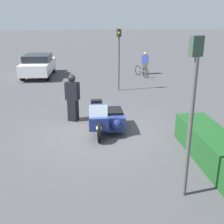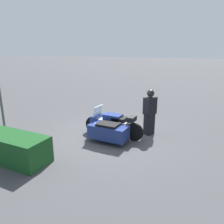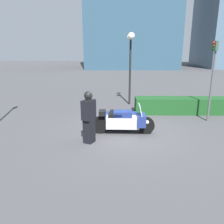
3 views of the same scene
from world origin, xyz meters
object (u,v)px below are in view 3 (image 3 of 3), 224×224
at_px(police_motorcycle, 123,120).
at_px(traffic_light_near, 213,70).
at_px(hedge_bush_curbside, 181,105).
at_px(twin_lamp_post, 131,49).
at_px(officer_rider, 89,116).

relative_size(police_motorcycle, traffic_light_near, 0.70).
bearing_deg(traffic_light_near, police_motorcycle, 3.63).
distance_m(hedge_bush_curbside, twin_lamp_post, 4.33).
bearing_deg(police_motorcycle, traffic_light_near, 20.54).
height_order(officer_rider, twin_lamp_post, twin_lamp_post).
bearing_deg(twin_lamp_post, police_motorcycle, -96.65).
relative_size(police_motorcycle, hedge_bush_curbside, 0.53).
height_order(officer_rider, hedge_bush_curbside, officer_rider).
relative_size(officer_rider, hedge_bush_curbside, 0.39).
distance_m(police_motorcycle, hedge_bush_curbside, 4.12).
height_order(police_motorcycle, twin_lamp_post, twin_lamp_post).
relative_size(hedge_bush_curbside, twin_lamp_post, 1.13).
xyz_separation_m(officer_rider, traffic_light_near, (5.16, 2.57, 1.35)).
relative_size(police_motorcycle, twin_lamp_post, 0.60).
xyz_separation_m(police_motorcycle, traffic_light_near, (3.93, 1.39, 1.84)).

